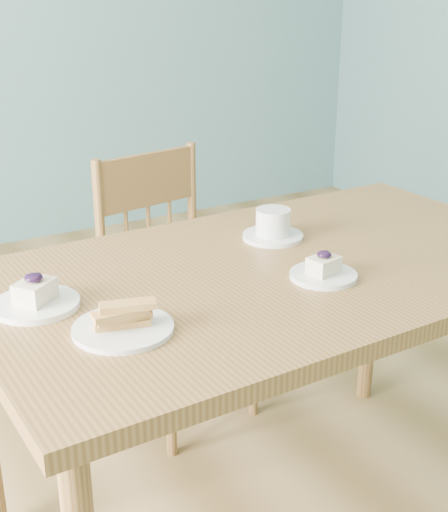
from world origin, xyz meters
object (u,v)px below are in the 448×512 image
object	(u,v)px
cheesecake_plate_near	(323,271)
coffee_cup	(273,226)
dining_table	(279,294)
biscotti_plate	(123,322)
cheesecake_plate_far	(36,299)
dining_chair	(174,288)

from	to	relation	value
cheesecake_plate_near	coffee_cup	world-z (taller)	coffee_cup
dining_table	biscotti_plate	size ratio (longest dim) A/B	7.39
dining_table	biscotti_plate	distance (m)	0.47
cheesecake_plate_far	biscotti_plate	bearing A→B (deg)	-59.25
cheesecake_plate_far	coffee_cup	bearing A→B (deg)	8.79
biscotti_plate	dining_table	bearing A→B (deg)	16.10
dining_chair	cheesecake_plate_far	world-z (taller)	dining_chair
cheesecake_plate_near	coffee_cup	size ratio (longest dim) A/B	0.97
dining_chair	biscotti_plate	size ratio (longest dim) A/B	4.51
cheesecake_plate_far	coffee_cup	distance (m)	0.65
cheesecake_plate_near	biscotti_plate	world-z (taller)	same
cheesecake_plate_near	coffee_cup	bearing A→B (deg)	79.94
dining_chair	coffee_cup	bearing A→B (deg)	-93.08
cheesecake_plate_far	dining_chair	bearing A→B (deg)	44.23
dining_chair	coffee_cup	distance (m)	0.58
cheesecake_plate_near	biscotti_plate	bearing A→B (deg)	-178.31
dining_table	cheesecake_plate_near	size ratio (longest dim) A/B	9.47
cheesecake_plate_far	biscotti_plate	size ratio (longest dim) A/B	0.91
biscotti_plate	cheesecake_plate_far	bearing A→B (deg)	120.75
dining_table	cheesecake_plate_near	bearing A→B (deg)	-72.89
cheesecake_plate_near	cheesecake_plate_far	distance (m)	0.62
coffee_cup	biscotti_plate	bearing A→B (deg)	-173.22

